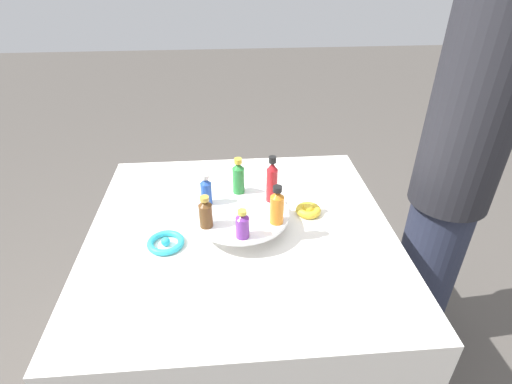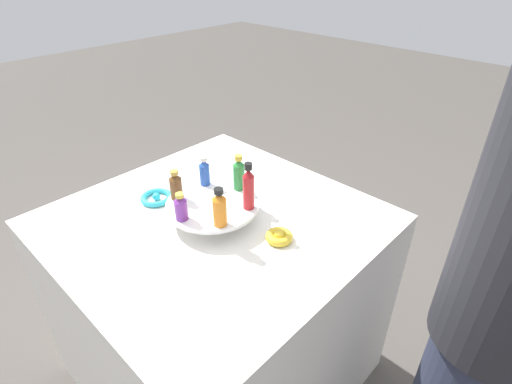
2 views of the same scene
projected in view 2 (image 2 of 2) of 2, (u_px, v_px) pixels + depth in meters
ground_plane at (224, 366)px, 1.67m from camera, size 12.00×12.00×0.00m
party_table at (219, 303)px, 1.47m from camera, size 0.93×0.93×0.77m
display_stand at (213, 208)px, 1.24m from camera, size 0.29×0.29×0.06m
bottle_red at (249, 188)px, 1.17m from camera, size 0.03×0.03×0.15m
bottle_green at (239, 174)px, 1.28m from camera, size 0.04×0.04×0.12m
bottle_blue at (204, 172)px, 1.30m from camera, size 0.03×0.03×0.10m
bottle_brown at (176, 186)px, 1.23m from camera, size 0.04×0.04×0.10m
bottle_purple at (181, 208)px, 1.14m from camera, size 0.04×0.04×0.09m
bottle_orange at (220, 208)px, 1.11m from camera, size 0.04×0.04×0.12m
ribbon_bow_gold at (279, 236)px, 1.17m from camera, size 0.08×0.08×0.04m
ribbon_bow_teal at (156, 197)px, 1.35m from camera, size 0.11×0.11×0.03m
person_figure at (507, 296)px, 0.90m from camera, size 0.28×0.28×1.65m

